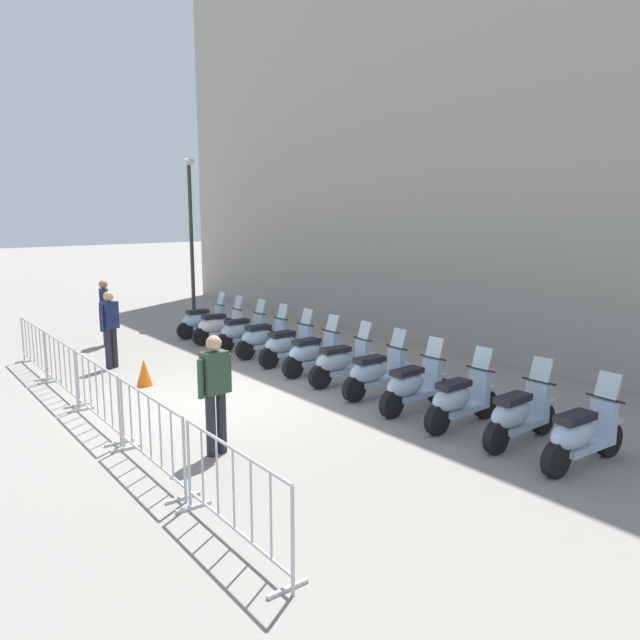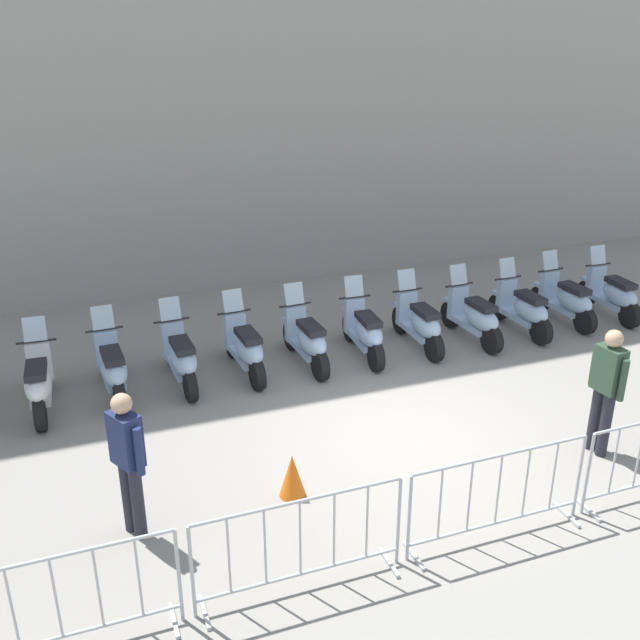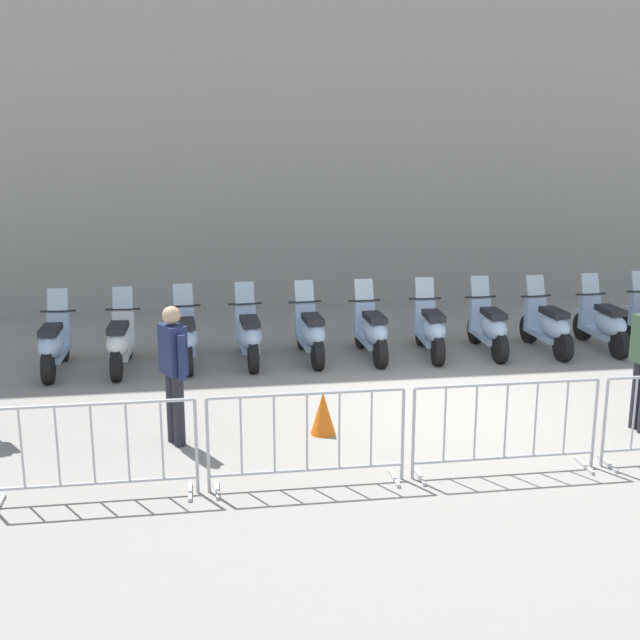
{
  "view_description": "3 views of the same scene",
  "coord_description": "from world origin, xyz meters",
  "px_view_note": "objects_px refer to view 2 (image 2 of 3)",
  "views": [
    {
      "loc": [
        8.63,
        -6.36,
        3.35
      ],
      "look_at": [
        0.31,
        2.38,
        1.26
      ],
      "focal_mm": 33.59,
      "sensor_mm": 36.0,
      "label": 1
    },
    {
      "loc": [
        -5.13,
        -6.73,
        5.24
      ],
      "look_at": [
        -0.04,
        2.26,
        0.91
      ],
      "focal_mm": 40.46,
      "sensor_mm": 36.0,
      "label": 2
    },
    {
      "loc": [
        -4.93,
        -9.65,
        3.86
      ],
      "look_at": [
        -1.17,
        2.05,
        0.86
      ],
      "focal_mm": 45.99,
      "sensor_mm": 36.0,
      "label": 3
    }
  ],
  "objects_px": {
    "motorcycle_4": "(245,348)",
    "traffic_cone": "(292,476)",
    "barrier_segment_1": "(300,546)",
    "barrier_segment_2": "(498,497)",
    "motorcycle_10": "(566,300)",
    "motorcycle_1": "(39,383)",
    "motorcycle_5": "(307,340)",
    "officer_mid_plaza": "(606,385)",
    "motorcycle_11": "(612,294)",
    "motorcycle_7": "(420,323)",
    "motorcycle_2": "(112,368)",
    "motorcycle_8": "(474,317)",
    "barrier_segment_0": "(57,606)",
    "motorcycle_6": "(364,332)",
    "motorcycle_3": "(181,358)",
    "officer_by_barriers": "(128,457)",
    "motorcycle_9": "(523,309)"
  },
  "relations": [
    {
      "from": "motorcycle_2",
      "to": "traffic_cone",
      "type": "xyz_separation_m",
      "value": [
        1.18,
        -3.5,
        -0.18
      ]
    },
    {
      "from": "motorcycle_8",
      "to": "motorcycle_11",
      "type": "xyz_separation_m",
      "value": [
        3.01,
        -0.42,
        0.0
      ]
    },
    {
      "from": "motorcycle_8",
      "to": "barrier_segment_1",
      "type": "relative_size",
      "value": 0.81
    },
    {
      "from": "motorcycle_11",
      "to": "traffic_cone",
      "type": "height_order",
      "value": "motorcycle_11"
    },
    {
      "from": "barrier_segment_1",
      "to": "motorcycle_11",
      "type": "bearing_deg",
      "value": 21.71
    },
    {
      "from": "motorcycle_3",
      "to": "officer_by_barriers",
      "type": "xyz_separation_m",
      "value": [
        -1.63,
        -3.09,
        0.53
      ]
    },
    {
      "from": "motorcycle_3",
      "to": "officer_mid_plaza",
      "type": "distance_m",
      "value": 6.06
    },
    {
      "from": "motorcycle_5",
      "to": "motorcycle_9",
      "type": "bearing_deg",
      "value": -10.32
    },
    {
      "from": "motorcycle_4",
      "to": "motorcycle_8",
      "type": "distance_m",
      "value": 4.06
    },
    {
      "from": "motorcycle_4",
      "to": "barrier_segment_0",
      "type": "bearing_deg",
      "value": -130.98
    },
    {
      "from": "motorcycle_5",
      "to": "officer_mid_plaza",
      "type": "xyz_separation_m",
      "value": [
        2.07,
        -4.09,
        0.53
      ]
    },
    {
      "from": "motorcycle_4",
      "to": "traffic_cone",
      "type": "distance_m",
      "value": 3.29
    },
    {
      "from": "motorcycle_11",
      "to": "barrier_segment_0",
      "type": "distance_m",
      "value": 11.07
    },
    {
      "from": "officer_mid_plaza",
      "to": "traffic_cone",
      "type": "distance_m",
      "value": 4.11
    },
    {
      "from": "motorcycle_8",
      "to": "barrier_segment_2",
      "type": "height_order",
      "value": "motorcycle_8"
    },
    {
      "from": "barrier_segment_2",
      "to": "officer_mid_plaza",
      "type": "height_order",
      "value": "officer_mid_plaza"
    },
    {
      "from": "motorcycle_4",
      "to": "motorcycle_10",
      "type": "xyz_separation_m",
      "value": [
        6.01,
        -0.99,
        0.0
      ]
    },
    {
      "from": "barrier_segment_0",
      "to": "barrier_segment_1",
      "type": "relative_size",
      "value": 1.0
    },
    {
      "from": "motorcycle_2",
      "to": "motorcycle_5",
      "type": "bearing_deg",
      "value": -9.94
    },
    {
      "from": "motorcycle_8",
      "to": "officer_mid_plaza",
      "type": "xyz_separation_m",
      "value": [
        -0.92,
        -3.51,
        0.53
      ]
    },
    {
      "from": "motorcycle_11",
      "to": "officer_by_barriers",
      "type": "bearing_deg",
      "value": -169.84
    },
    {
      "from": "motorcycle_1",
      "to": "motorcycle_3",
      "type": "distance_m",
      "value": 2.04
    },
    {
      "from": "motorcycle_8",
      "to": "barrier_segment_0",
      "type": "height_order",
      "value": "motorcycle_8"
    },
    {
      "from": "motorcycle_1",
      "to": "motorcycle_9",
      "type": "relative_size",
      "value": 0.99
    },
    {
      "from": "motorcycle_5",
      "to": "motorcycle_8",
      "type": "bearing_deg",
      "value": -10.95
    },
    {
      "from": "motorcycle_8",
      "to": "motorcycle_10",
      "type": "distance_m",
      "value": 2.03
    },
    {
      "from": "motorcycle_10",
      "to": "barrier_segment_1",
      "type": "relative_size",
      "value": 0.81
    },
    {
      "from": "motorcycle_4",
      "to": "officer_mid_plaza",
      "type": "relative_size",
      "value": 1.0
    },
    {
      "from": "motorcycle_2",
      "to": "motorcycle_8",
      "type": "bearing_deg",
      "value": -10.45
    },
    {
      "from": "motorcycle_11",
      "to": "motorcycle_7",
      "type": "bearing_deg",
      "value": 170.76
    },
    {
      "from": "motorcycle_8",
      "to": "officer_by_barriers",
      "type": "bearing_deg",
      "value": -162.08
    },
    {
      "from": "motorcycle_1",
      "to": "motorcycle_3",
      "type": "relative_size",
      "value": 0.99
    },
    {
      "from": "motorcycle_1",
      "to": "motorcycle_4",
      "type": "distance_m",
      "value": 3.06
    },
    {
      "from": "motorcycle_3",
      "to": "officer_by_barriers",
      "type": "distance_m",
      "value": 3.53
    },
    {
      "from": "motorcycle_10",
      "to": "motorcycle_11",
      "type": "distance_m",
      "value": 1.01
    },
    {
      "from": "officer_by_barriers",
      "to": "motorcycle_5",
      "type": "bearing_deg",
      "value": 36.86
    },
    {
      "from": "barrier_segment_1",
      "to": "traffic_cone",
      "type": "relative_size",
      "value": 3.86
    },
    {
      "from": "motorcycle_11",
      "to": "motorcycle_8",
      "type": "bearing_deg",
      "value": 172.14
    },
    {
      "from": "motorcycle_10",
      "to": "officer_mid_plaza",
      "type": "bearing_deg",
      "value": -131.7
    },
    {
      "from": "motorcycle_1",
      "to": "barrier_segment_1",
      "type": "distance_m",
      "value": 5.19
    },
    {
      "from": "motorcycle_7",
      "to": "motorcycle_11",
      "type": "bearing_deg",
      "value": -9.24
    },
    {
      "from": "motorcycle_6",
      "to": "motorcycle_10",
      "type": "height_order",
      "value": "same"
    },
    {
      "from": "barrier_segment_1",
      "to": "barrier_segment_2",
      "type": "xyz_separation_m",
      "value": [
        2.2,
        -0.35,
        0.0
      ]
    },
    {
      "from": "motorcycle_5",
      "to": "barrier_segment_2",
      "type": "height_order",
      "value": "motorcycle_5"
    },
    {
      "from": "officer_by_barriers",
      "to": "barrier_segment_2",
      "type": "bearing_deg",
      "value": -30.54
    },
    {
      "from": "motorcycle_5",
      "to": "motorcycle_10",
      "type": "height_order",
      "value": "same"
    },
    {
      "from": "barrier_segment_2",
      "to": "traffic_cone",
      "type": "relative_size",
      "value": 3.86
    },
    {
      "from": "barrier_segment_0",
      "to": "officer_by_barriers",
      "type": "relative_size",
      "value": 1.23
    },
    {
      "from": "officer_by_barriers",
      "to": "motorcycle_7",
      "type": "bearing_deg",
      "value": 22.9
    },
    {
      "from": "motorcycle_8",
      "to": "traffic_cone",
      "type": "height_order",
      "value": "motorcycle_8"
    }
  ]
}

